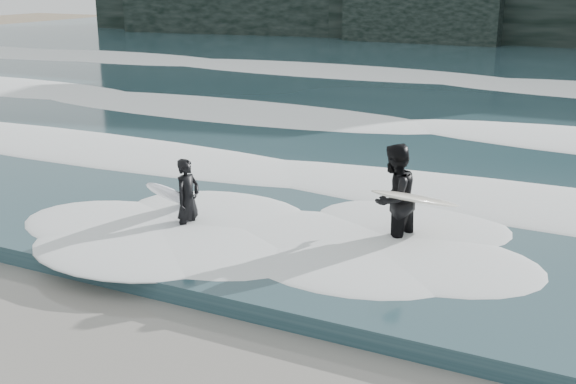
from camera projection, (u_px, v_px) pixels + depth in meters
name	position (u px, v px, depth m)	size (l,w,h in m)	color
sea	(514.00, 76.00, 32.57)	(90.00, 52.00, 0.30)	#27434B
foam_near	(345.00, 179.00, 15.42)	(60.00, 3.20, 0.20)	white
foam_mid	(435.00, 121.00, 21.39)	(60.00, 4.00, 0.24)	white
foam_far	(497.00, 80.00, 29.07)	(60.00, 4.80, 0.30)	white
surfer_left	(183.00, 199.00, 12.90)	(1.11, 1.92, 1.51)	black
surfer_right	(396.00, 199.00, 12.17)	(1.61, 2.33, 1.92)	black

